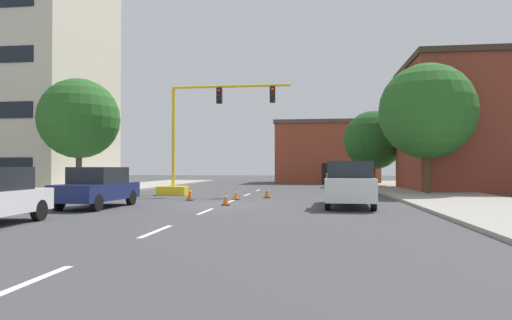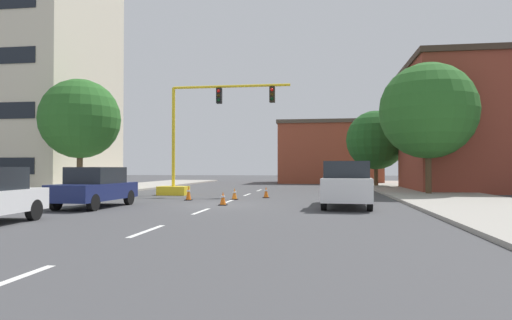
{
  "view_description": "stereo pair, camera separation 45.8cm",
  "coord_description": "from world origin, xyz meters",
  "px_view_note": "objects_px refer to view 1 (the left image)",
  "views": [
    {
      "loc": [
        4.22,
        -20.08,
        1.71
      ],
      "look_at": [
        0.57,
        7.96,
        2.21
      ],
      "focal_mm": 31.29,
      "sensor_mm": 36.0,
      "label": 1
    },
    {
      "loc": [
        4.68,
        -20.02,
        1.71
      ],
      "look_at": [
        0.57,
        7.96,
        2.21
      ],
      "focal_mm": 31.29,
      "sensor_mm": 36.0,
      "label": 2
    }
  ],
  "objects_px": {
    "traffic_cone_roadside_b": "(236,194)",
    "pickup_truck_white": "(349,185)",
    "traffic_cone_roadside_c": "(190,193)",
    "traffic_signal_gantry": "(189,160)",
    "traffic_cone_roadside_d": "(267,192)",
    "tree_right_far": "(373,140)",
    "tree_right_mid": "(427,111)",
    "sedan_navy_mid_left": "(98,187)",
    "tree_left_near": "(79,119)",
    "traffic_cone_roadside_a": "(226,199)"
  },
  "relations": [
    {
      "from": "traffic_signal_gantry",
      "to": "traffic_cone_roadside_a",
      "type": "bearing_deg",
      "value": -61.95
    },
    {
      "from": "tree_right_far",
      "to": "pickup_truck_white",
      "type": "relative_size",
      "value": 1.24
    },
    {
      "from": "tree_left_near",
      "to": "traffic_cone_roadside_a",
      "type": "xyz_separation_m",
      "value": [
        10.32,
        -5.71,
        -4.42
      ]
    },
    {
      "from": "traffic_cone_roadside_b",
      "to": "pickup_truck_white",
      "type": "bearing_deg",
      "value": -32.16
    },
    {
      "from": "tree_right_far",
      "to": "traffic_cone_roadside_b",
      "type": "bearing_deg",
      "value": -118.58
    },
    {
      "from": "tree_right_mid",
      "to": "traffic_cone_roadside_c",
      "type": "bearing_deg",
      "value": -156.05
    },
    {
      "from": "tree_right_far",
      "to": "tree_right_mid",
      "type": "xyz_separation_m",
      "value": [
        1.69,
        -12.18,
        1.04
      ]
    },
    {
      "from": "traffic_signal_gantry",
      "to": "tree_right_mid",
      "type": "distance_m",
      "value": 15.12
    },
    {
      "from": "pickup_truck_white",
      "to": "sedan_navy_mid_left",
      "type": "relative_size",
      "value": 1.2
    },
    {
      "from": "tree_left_near",
      "to": "traffic_cone_roadside_c",
      "type": "height_order",
      "value": "tree_left_near"
    },
    {
      "from": "pickup_truck_white",
      "to": "sedan_navy_mid_left",
      "type": "height_order",
      "value": "pickup_truck_white"
    },
    {
      "from": "sedan_navy_mid_left",
      "to": "traffic_cone_roadside_c",
      "type": "relative_size",
      "value": 5.85
    },
    {
      "from": "tree_right_mid",
      "to": "sedan_navy_mid_left",
      "type": "xyz_separation_m",
      "value": [
        -16.21,
        -10.58,
        -4.33
      ]
    },
    {
      "from": "sedan_navy_mid_left",
      "to": "traffic_cone_roadside_a",
      "type": "height_order",
      "value": "sedan_navy_mid_left"
    },
    {
      "from": "tree_right_mid",
      "to": "traffic_cone_roadside_a",
      "type": "bearing_deg",
      "value": -141.36
    },
    {
      "from": "traffic_cone_roadside_a",
      "to": "traffic_cone_roadside_d",
      "type": "distance_m",
      "value": 5.45
    },
    {
      "from": "tree_left_near",
      "to": "pickup_truck_white",
      "type": "height_order",
      "value": "tree_left_near"
    },
    {
      "from": "traffic_signal_gantry",
      "to": "tree_right_far",
      "type": "bearing_deg",
      "value": 46.9
    },
    {
      "from": "traffic_cone_roadside_a",
      "to": "traffic_cone_roadside_c",
      "type": "height_order",
      "value": "traffic_cone_roadside_c"
    },
    {
      "from": "traffic_cone_roadside_b",
      "to": "traffic_cone_roadside_c",
      "type": "height_order",
      "value": "traffic_cone_roadside_c"
    },
    {
      "from": "tree_right_mid",
      "to": "sedan_navy_mid_left",
      "type": "distance_m",
      "value": 19.84
    },
    {
      "from": "traffic_cone_roadside_c",
      "to": "traffic_signal_gantry",
      "type": "bearing_deg",
      "value": 106.66
    },
    {
      "from": "sedan_navy_mid_left",
      "to": "traffic_cone_roadside_d",
      "type": "height_order",
      "value": "sedan_navy_mid_left"
    },
    {
      "from": "tree_right_far",
      "to": "traffic_signal_gantry",
      "type": "bearing_deg",
      "value": -133.1
    },
    {
      "from": "tree_left_near",
      "to": "tree_right_far",
      "type": "bearing_deg",
      "value": 37.87
    },
    {
      "from": "tree_right_far",
      "to": "traffic_cone_roadside_d",
      "type": "xyz_separation_m",
      "value": [
        -7.95,
        -15.67,
        -3.86
      ]
    },
    {
      "from": "pickup_truck_white",
      "to": "traffic_signal_gantry",
      "type": "bearing_deg",
      "value": 142.9
    },
    {
      "from": "sedan_navy_mid_left",
      "to": "traffic_cone_roadside_a",
      "type": "xyz_separation_m",
      "value": [
        5.24,
        1.81,
        -0.58
      ]
    },
    {
      "from": "traffic_signal_gantry",
      "to": "sedan_navy_mid_left",
      "type": "relative_size",
      "value": 1.81
    },
    {
      "from": "traffic_signal_gantry",
      "to": "traffic_cone_roadside_d",
      "type": "bearing_deg",
      "value": -19.06
    },
    {
      "from": "tree_right_mid",
      "to": "traffic_cone_roadside_c",
      "type": "xyz_separation_m",
      "value": [
        -13.45,
        -5.97,
        -4.84
      ]
    },
    {
      "from": "tree_right_mid",
      "to": "sedan_navy_mid_left",
      "type": "height_order",
      "value": "tree_right_mid"
    },
    {
      "from": "traffic_signal_gantry",
      "to": "traffic_cone_roadside_c",
      "type": "xyz_separation_m",
      "value": [
        1.27,
        -4.24,
        -1.81
      ]
    },
    {
      "from": "tree_left_near",
      "to": "sedan_navy_mid_left",
      "type": "bearing_deg",
      "value": -56.04
    },
    {
      "from": "tree_right_far",
      "to": "traffic_cone_roadside_c",
      "type": "distance_m",
      "value": 21.96
    },
    {
      "from": "tree_left_near",
      "to": "pickup_truck_white",
      "type": "xyz_separation_m",
      "value": [
        15.85,
        -5.7,
        -3.75
      ]
    },
    {
      "from": "pickup_truck_white",
      "to": "sedan_navy_mid_left",
      "type": "distance_m",
      "value": 10.93
    },
    {
      "from": "tree_left_near",
      "to": "traffic_cone_roadside_b",
      "type": "relative_size",
      "value": 11.4
    },
    {
      "from": "tree_left_near",
      "to": "traffic_cone_roadside_c",
      "type": "distance_m",
      "value": 9.42
    },
    {
      "from": "traffic_cone_roadside_c",
      "to": "traffic_cone_roadside_d",
      "type": "xyz_separation_m",
      "value": [
        3.81,
        2.49,
        -0.06
      ]
    },
    {
      "from": "traffic_cone_roadside_b",
      "to": "tree_right_far",
      "type": "bearing_deg",
      "value": 61.42
    },
    {
      "from": "sedan_navy_mid_left",
      "to": "traffic_cone_roadside_a",
      "type": "distance_m",
      "value": 5.58
    },
    {
      "from": "traffic_cone_roadside_d",
      "to": "tree_right_far",
      "type": "bearing_deg",
      "value": 63.11
    },
    {
      "from": "tree_right_far",
      "to": "sedan_navy_mid_left",
      "type": "relative_size",
      "value": 1.49
    },
    {
      "from": "tree_right_far",
      "to": "sedan_navy_mid_left",
      "type": "xyz_separation_m",
      "value": [
        -14.52,
        -22.76,
        -3.29
      ]
    },
    {
      "from": "traffic_cone_roadside_b",
      "to": "traffic_cone_roadside_d",
      "type": "distance_m",
      "value": 2.25
    },
    {
      "from": "pickup_truck_white",
      "to": "traffic_cone_roadside_d",
      "type": "distance_m",
      "value": 6.77
    },
    {
      "from": "sedan_navy_mid_left",
      "to": "traffic_cone_roadside_d",
      "type": "distance_m",
      "value": 9.69
    },
    {
      "from": "tree_left_near",
      "to": "tree_right_mid",
      "type": "distance_m",
      "value": 21.51
    },
    {
      "from": "pickup_truck_white",
      "to": "traffic_cone_roadside_b",
      "type": "distance_m",
      "value": 6.77
    }
  ]
}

